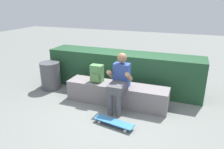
# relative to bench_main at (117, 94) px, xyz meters

# --- Properties ---
(ground_plane) EXTENTS (24.00, 24.00, 0.00)m
(ground_plane) POSITION_rel_bench_main_xyz_m (0.00, -0.40, -0.24)
(ground_plane) COLOR slate
(bench_main) EXTENTS (2.32, 0.50, 0.47)m
(bench_main) POSITION_rel_bench_main_xyz_m (0.00, 0.00, 0.00)
(bench_main) COLOR slate
(bench_main) RESTS_ON ground
(person_skater) EXTENTS (0.49, 0.62, 1.22)m
(person_skater) POSITION_rel_bench_main_xyz_m (0.14, -0.22, 0.43)
(person_skater) COLOR #2D4793
(person_skater) RESTS_ON ground
(skateboard_near_person) EXTENTS (0.82, 0.34, 0.09)m
(skateboard_near_person) POSITION_rel_bench_main_xyz_m (0.26, -0.89, -0.16)
(skateboard_near_person) COLOR teal
(skateboard_near_person) RESTS_ON ground
(backpack_on_bench) EXTENTS (0.28, 0.23, 0.40)m
(backpack_on_bench) POSITION_rel_bench_main_xyz_m (-0.48, -0.01, 0.43)
(backpack_on_bench) COLOR #51894C
(backpack_on_bench) RESTS_ON bench_main
(hedge_row) EXTENTS (4.03, 0.72, 0.98)m
(hedge_row) POSITION_rel_bench_main_xyz_m (-0.14, 0.90, 0.25)
(hedge_row) COLOR #21482C
(hedge_row) RESTS_ON ground
(trash_bin) EXTENTS (0.51, 0.51, 0.72)m
(trash_bin) POSITION_rel_bench_main_xyz_m (-1.94, 0.21, 0.12)
(trash_bin) COLOR #4C4C51
(trash_bin) RESTS_ON ground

